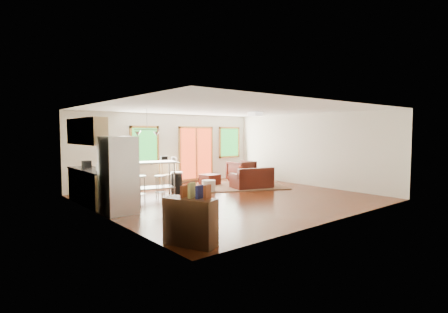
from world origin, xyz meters
TOP-DOWN VIEW (x-y plane):
  - floor at (0.00, 0.00)m, footprint 7.50×7.00m
  - ceiling at (0.00, 0.00)m, footprint 7.50×7.00m
  - back_wall at (0.00, 3.51)m, footprint 7.50×0.02m
  - left_wall at (-3.76, 0.00)m, footprint 0.02×7.00m
  - right_wall at (3.76, 0.00)m, footprint 0.02×7.00m
  - front_wall at (0.00, -3.51)m, footprint 7.50×0.02m
  - window_left at (-1.00, 3.46)m, footprint 1.10×0.05m
  - french_doors at (1.20, 3.46)m, footprint 1.60×0.05m
  - window_right at (2.90, 3.46)m, footprint 1.10×0.05m
  - rug at (1.71, 1.40)m, footprint 3.54×3.22m
  - loveseat at (1.68, 0.82)m, footprint 1.50×1.09m
  - coffee_table at (2.04, 1.81)m, footprint 1.05×0.79m
  - armchair at (2.55, 2.34)m, footprint 0.91×0.86m
  - ottoman at (1.01, 2.35)m, footprint 0.63×0.63m
  - pouf at (0.09, 1.19)m, footprint 0.53×0.53m
  - vase at (1.93, 1.71)m, footprint 0.24×0.24m
  - book at (2.15, 1.77)m, footprint 0.19×0.10m
  - cabinets at (-3.49, 1.70)m, footprint 0.64×2.24m
  - refrigerator at (-3.34, 0.15)m, footprint 0.76×0.72m
  - island at (-1.88, 1.60)m, footprint 1.78×1.05m
  - cup at (-1.68, 1.67)m, footprint 0.16×0.14m
  - bar_stool_a at (-2.37, 1.07)m, footprint 0.46×0.46m
  - bar_stool_b at (-1.73, 1.09)m, footprint 0.38×0.38m
  - trash_can at (-0.82, 1.67)m, footprint 0.38×0.38m
  - kitchen_cart at (-0.25, 3.13)m, footprint 0.81×0.65m
  - bookshelf at (-3.35, -2.87)m, footprint 0.69×0.98m
  - ceiling_flush at (1.60, 0.60)m, footprint 0.35×0.35m
  - pendant_light at (-1.90, 1.50)m, footprint 0.80×0.18m

SIDE VIEW (x-z plane):
  - floor at x=0.00m, z-range -0.02..0.00m
  - rug at x=1.71m, z-range 0.00..0.03m
  - pouf at x=0.09m, z-range 0.00..0.38m
  - ottoman at x=1.01m, z-range 0.00..0.39m
  - loveseat at x=1.68m, z-range -0.08..0.64m
  - coffee_table at x=2.04m, z-range 0.13..0.51m
  - trash_can at x=-0.82m, z-range 0.00..0.68m
  - bookshelf at x=-3.35m, z-range -0.11..0.96m
  - armchair at x=2.55m, z-range 0.00..0.90m
  - bar_stool_b at x=-1.73m, z-range 0.17..0.86m
  - vase at x=1.93m, z-range 0.36..0.67m
  - book at x=2.15m, z-range 0.40..0.67m
  - bar_stool_a at x=-2.37m, z-range 0.18..0.92m
  - island at x=-1.88m, z-range 0.20..1.26m
  - kitchen_cart at x=-0.25m, z-range 0.20..1.27m
  - refrigerator at x=-3.34m, z-range 0.00..1.83m
  - cabinets at x=-3.49m, z-range -0.22..2.08m
  - cup at x=-1.68m, z-range 0.95..1.08m
  - french_doors at x=1.20m, z-range 0.05..2.15m
  - back_wall at x=0.00m, z-range 0.00..2.60m
  - left_wall at x=-3.76m, z-range 0.00..2.60m
  - right_wall at x=3.76m, z-range 0.00..2.60m
  - front_wall at x=0.00m, z-range 0.00..2.60m
  - window_left at x=-1.00m, z-range 0.85..2.15m
  - window_right at x=2.90m, z-range 0.85..2.15m
  - pendant_light at x=-1.90m, z-range 1.50..2.29m
  - ceiling_flush at x=1.60m, z-range 2.47..2.59m
  - ceiling at x=0.00m, z-range 2.60..2.62m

